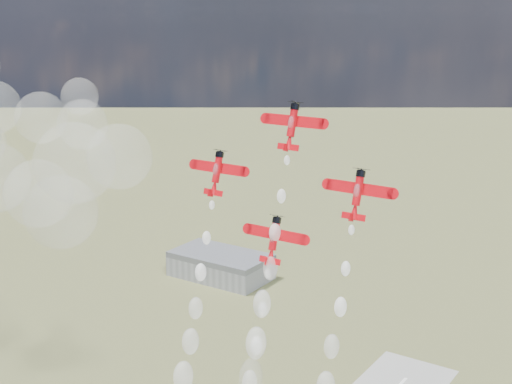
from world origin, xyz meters
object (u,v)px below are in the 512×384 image
object	(u,v)px
plane_right	(358,193)
plane_slot	(274,239)
plane_left	(217,172)
plane_lead	(292,125)
hangar	(221,265)

from	to	relation	value
plane_right	plane_slot	world-z (taller)	plane_right
plane_slot	plane_left	bearing A→B (deg)	168.66
plane_lead	plane_right	distance (m)	18.49
hangar	plane_right	distance (m)	249.72
hangar	plane_lead	bearing A→B (deg)	-49.99
plane_lead	plane_right	world-z (taller)	plane_lead
hangar	plane_right	world-z (taller)	plane_right
plane_lead	plane_left	xyz separation A→B (m)	(-15.14, -3.04, -10.16)
plane_left	plane_slot	distance (m)	18.49
hangar	plane_left	size ratio (longest dim) A/B	4.00
hangar	plane_slot	bearing A→B (deg)	-51.00
hangar	plane_slot	distance (m)	238.87
hangar	plane_slot	xyz separation A→B (m)	(139.96, -172.83, 87.17)
plane_left	plane_right	world-z (taller)	same
hangar	plane_slot	size ratio (longest dim) A/B	4.00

